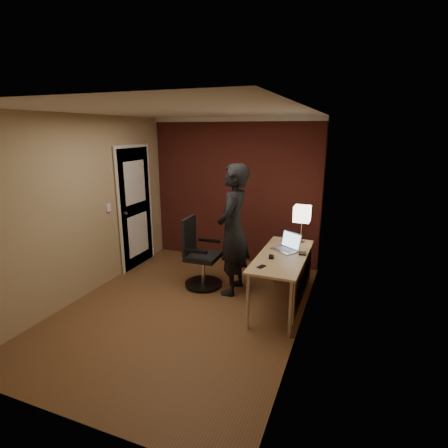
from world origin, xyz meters
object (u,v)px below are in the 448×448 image
Objects in this scene: laptop at (288,245)px; office_chair at (199,257)px; desk_lamp at (302,214)px; wallet at (302,253)px; person at (233,230)px; mouse at (271,257)px; desk at (288,265)px; phone at (261,267)px.

laptop is 1.35m from office_chair.
desk_lamp is 0.64m from wallet.
office_chair is 0.71m from person.
person is (-0.89, -0.39, -0.22)m from desk_lamp.
desk is at bearing 28.91° from mouse.
person reaches higher than desk_lamp.
laptop reaches higher than desk.
phone is 1.05× the size of wallet.
mouse is at bearing -136.36° from desk.
desk_lamp is at bearing 84.37° from desk.
desk is 1.38m from office_chair.
desk is 1.46× the size of office_chair.
laptop is at bearing 153.26° from wallet.
wallet is at bearing 78.36° from phone.
person reaches higher than laptop.
desk_lamp is at bearing 111.91° from person.
desk_lamp is 0.52m from laptop.
phone is at bearing 39.01° from person.
office_chair reaches higher than laptop.
laptop reaches higher than mouse.
phone is 0.94m from person.
mouse is at bearing 58.33° from person.
wallet is 1.01m from person.
person is (-0.99, 0.09, 0.19)m from wallet.
laptop reaches higher than phone.
person is at bearing 167.05° from desk.
laptop is (-0.11, -0.37, -0.35)m from desk_lamp.
laptop is at bearing 104.10° from desk.
desk_lamp is at bearing 15.56° from office_chair.
person is at bearing 135.64° from mouse.
office_chair is at bearing -164.44° from desk_lamp.
desk_lamp is 1.63m from office_chair.
laptop reaches higher than wallet.
phone is at bearing -122.00° from wallet.
mouse is (-0.24, -0.76, -0.40)m from desk_lamp.
desk is at bearing -95.63° from desk_lamp.
mouse is at bearing -17.13° from office_chair.
laptop is at bearing 56.75° from mouse.
mouse is (-0.18, -0.18, 0.14)m from desk.
phone is 1.37m from office_chair.
person is at bearing -178.26° from laptop.
desk_lamp is (0.06, 0.58, 0.55)m from desk.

